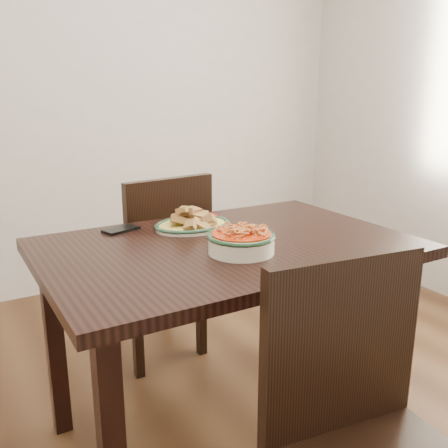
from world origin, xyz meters
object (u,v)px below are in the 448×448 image
chair_near (365,433)px  fish_plate (192,217)px  chair_far (159,259)px  dining_table (227,269)px  noodle_bowl (241,239)px  smartphone (121,229)px

chair_near → fish_plate: chair_near is taller
fish_plate → chair_far: bearing=85.7°
dining_table → chair_far: (0.01, 0.63, -0.15)m
chair_far → noodle_bowl: size_ratio=4.01×
chair_near → noodle_bowl: 0.67m
dining_table → fish_plate: size_ratio=4.33×
chair_near → noodle_bowl: size_ratio=4.01×
smartphone → noodle_bowl: bearing=-77.2°
dining_table → smartphone: 0.43m
chair_far → smartphone: size_ratio=6.89×
chair_far → noodle_bowl: (-0.03, -0.74, 0.29)m
dining_table → chair_near: size_ratio=1.38×
dining_table → smartphone: (-0.26, 0.32, 0.10)m
noodle_bowl → smartphone: noodle_bowl is taller
smartphone → fish_plate: bearing=-39.6°
chair_near → fish_plate: bearing=94.4°
chair_near → noodle_bowl: chair_near is taller
smartphone → chair_far: bearing=31.5°
chair_far → noodle_bowl: 0.80m
dining_table → chair_near: chair_near is taller
dining_table → noodle_bowl: 0.18m
chair_near → noodle_bowl: (0.04, 0.60, 0.29)m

